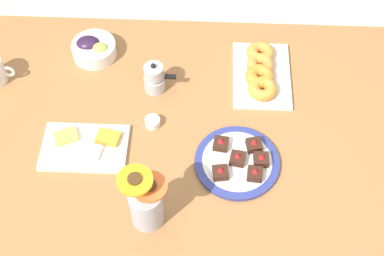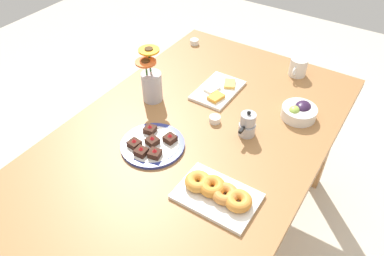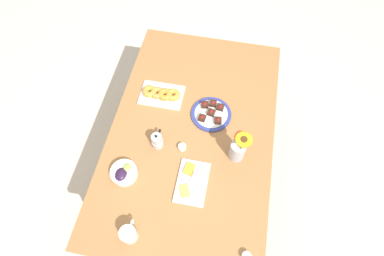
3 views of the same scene
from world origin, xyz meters
The scene contains 11 objects.
ground_plane centered at (0.00, 0.00, 0.00)m, with size 6.00×6.00×0.00m, color beige.
dining_table centered at (0.00, 0.00, 0.65)m, with size 1.60×1.00×0.74m.
coffee_mug centered at (-0.66, 0.20, 0.79)m, with size 0.12×0.09×0.09m.
grape_bowl centered at (-0.35, 0.32, 0.77)m, with size 0.15×0.15×0.07m.
cheese_platter centered at (-0.32, -0.06, 0.75)m, with size 0.26×0.17×0.03m.
croissant_platter centered at (0.22, 0.25, 0.76)m, with size 0.19×0.28×0.05m.
jam_cup_honey centered at (-0.65, -0.40, 0.76)m, with size 0.05×0.05×0.03m.
jam_cup_berry centered at (-0.12, 0.04, 0.76)m, with size 0.05×0.05×0.03m.
dessert_plate centered at (0.14, -0.10, 0.75)m, with size 0.25×0.25×0.05m.
flower_vase centered at (-0.11, -0.29, 0.83)m, with size 0.12×0.10×0.25m.
moka_pot centered at (-0.13, 0.18, 0.79)m, with size 0.11×0.07×0.12m.
Camera 2 is at (0.95, 0.62, 1.78)m, focal length 35.00 mm.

